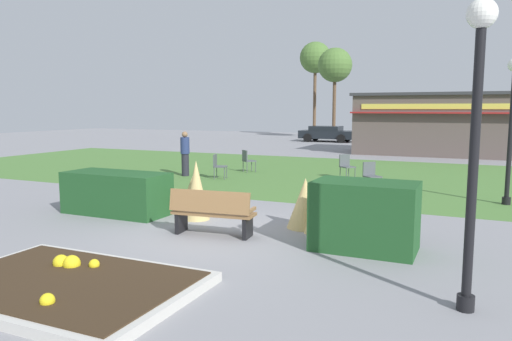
{
  "coord_description": "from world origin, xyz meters",
  "views": [
    {
      "loc": [
        4.72,
        -8.53,
        2.56
      ],
      "look_at": [
        -0.02,
        1.95,
        1.09
      ],
      "focal_mm": 34.26,
      "sensor_mm": 36.0,
      "label": 1
    }
  ],
  "objects": [
    {
      "name": "ornamental_grass_behind_far",
      "position": [
        -1.42,
        1.36,
        0.48
      ],
      "size": [
        0.77,
        0.77,
        0.96
      ],
      "primitive_type": "cone",
      "color": "tan",
      "rests_on": "ground_plane"
    },
    {
      "name": "tree_right_bg",
      "position": [
        -8.94,
        34.59,
        7.0
      ],
      "size": [
        2.8,
        2.8,
        8.49
      ],
      "color": "brown",
      "rests_on": "ground_plane"
    },
    {
      "name": "park_bench",
      "position": [
        -0.05,
        -0.13,
        0.48
      ],
      "size": [
        1.75,
        0.7,
        0.95
      ],
      "color": "olive",
      "rests_on": "ground_plane"
    },
    {
      "name": "ornamental_grass_behind_center",
      "position": [
        -1.12,
        1.02,
        0.69
      ],
      "size": [
        0.61,
        0.61,
        1.38
      ],
      "primitive_type": "cone",
      "color": "tan",
      "rests_on": "ground_plane"
    },
    {
      "name": "tree_center_bg",
      "position": [
        -6.2,
        31.29,
        6.01
      ],
      "size": [
        2.8,
        2.8,
        7.47
      ],
      "color": "brown",
      "rests_on": "ground_plane"
    },
    {
      "name": "person_strolling",
      "position": [
        -5.31,
        7.1,
        0.86
      ],
      "size": [
        0.34,
        0.34,
        1.69
      ],
      "rotation": [
        0.0,
        0.0,
        1.79
      ],
      "color": "#23232D",
      "rests_on": "ground_plane"
    },
    {
      "name": "lamppost_mid",
      "position": [
        5.52,
        5.93,
        2.44
      ],
      "size": [
        0.36,
        0.36,
        3.85
      ],
      "color": "black",
      "rests_on": "ground_plane"
    },
    {
      "name": "cafe_chair_west",
      "position": [
        0.45,
        8.86,
        0.53
      ],
      "size": [
        0.62,
        0.62,
        0.89
      ],
      "color": "#4C5156",
      "rests_on": "ground_plane"
    },
    {
      "name": "ground_plane",
      "position": [
        0.0,
        0.0,
        0.0
      ],
      "size": [
        80.0,
        80.0,
        0.0
      ],
      "primitive_type": "plane",
      "color": "gray"
    },
    {
      "name": "parked_car_west_slot",
      "position": [
        -5.75,
        27.86,
        0.64
      ],
      "size": [
        4.23,
        2.12,
        1.2
      ],
      "color": "black",
      "rests_on": "ground_plane"
    },
    {
      "name": "parked_car_center_slot",
      "position": [
        -0.47,
        27.86,
        0.64
      ],
      "size": [
        4.31,
        2.27,
        1.2
      ],
      "color": "maroon",
      "rests_on": "ground_plane"
    },
    {
      "name": "ornamental_grass_behind_right",
      "position": [
        1.9,
        1.01,
        0.57
      ],
      "size": [
        0.75,
        0.75,
        1.13
      ],
      "primitive_type": "cone",
      "color": "tan",
      "rests_on": "ground_plane"
    },
    {
      "name": "cafe_chair_north",
      "position": [
        -3.64,
        9.08,
        0.53
      ],
      "size": [
        0.62,
        0.62,
        0.89
      ],
      "color": "#4C5156",
      "rests_on": "ground_plane"
    },
    {
      "name": "cafe_chair_east",
      "position": [
        1.77,
        6.69,
        0.53
      ],
      "size": [
        0.62,
        0.62,
        0.89
      ],
      "color": "#4C5156",
      "rests_on": "ground_plane"
    },
    {
      "name": "food_kiosk",
      "position": [
        3.38,
        20.29,
        1.7
      ],
      "size": [
        10.26,
        4.57,
        3.38
      ],
      "color": "#594C47",
      "rests_on": "ground_plane"
    },
    {
      "name": "hedge_right",
      "position": [
        2.95,
        0.16,
        0.63
      ],
      "size": [
        1.84,
        1.1,
        1.25
      ],
      "primitive_type": "cube",
      "color": "#1E4C23",
      "rests_on": "ground_plane"
    },
    {
      "name": "lamppost_near",
      "position": [
        4.7,
        -2.0,
        2.44
      ],
      "size": [
        0.36,
        0.36,
        3.85
      ],
      "color": "black",
      "rests_on": "ground_plane"
    },
    {
      "name": "lawn_patch",
      "position": [
        0.0,
        9.73,
        0.0
      ],
      "size": [
        36.0,
        12.0,
        0.01
      ],
      "primitive_type": "cube",
      "color": "#4C7A38",
      "rests_on": "ground_plane"
    },
    {
      "name": "trash_bin",
      "position": [
        -3.98,
        1.24,
        0.46
      ],
      "size": [
        0.52,
        0.52,
        0.93
      ],
      "primitive_type": "cylinder",
      "color": "#2D4233",
      "rests_on": "ground_plane"
    },
    {
      "name": "flower_bed",
      "position": [
        -0.48,
        -3.6,
        0.09
      ],
      "size": [
        3.67,
        2.52,
        0.32
      ],
      "color": "beige",
      "rests_on": "ground_plane"
    },
    {
      "name": "ornamental_grass_behind_left",
      "position": [
        1.44,
        1.28,
        0.54
      ],
      "size": [
        0.79,
        0.79,
        1.08
      ],
      "primitive_type": "cone",
      "color": "tan",
      "rests_on": "ground_plane"
    },
    {
      "name": "cafe_chair_center",
      "position": [
        -3.82,
        6.97,
        0.53
      ],
      "size": [
        0.54,
        0.54,
        0.89
      ],
      "color": "#4C5156",
      "rests_on": "ground_plane"
    },
    {
      "name": "hedge_left",
      "position": [
        -3.2,
        0.74,
        0.51
      ],
      "size": [
        2.59,
        1.1,
        1.02
      ],
      "primitive_type": "cube",
      "color": "#1E4C23",
      "rests_on": "ground_plane"
    }
  ]
}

